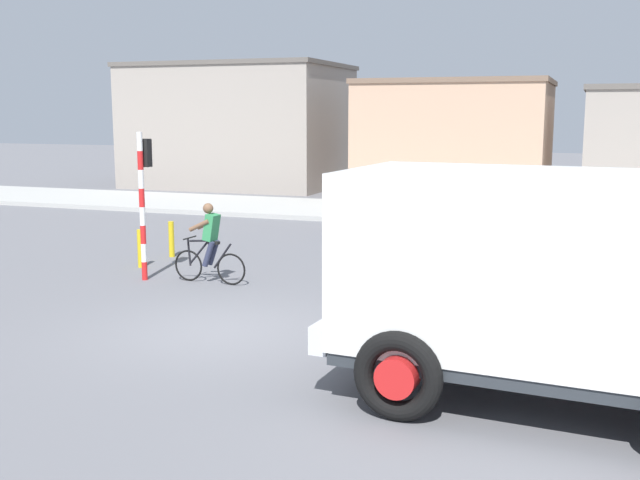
{
  "coord_description": "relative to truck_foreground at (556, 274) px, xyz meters",
  "views": [
    {
      "loc": [
        5.74,
        -11.03,
        3.63
      ],
      "look_at": [
        0.85,
        2.5,
        1.2
      ],
      "focal_mm": 42.87,
      "sensor_mm": 36.0,
      "label": 1
    }
  ],
  "objects": [
    {
      "name": "bollard_near",
      "position": [
        -9.58,
        5.6,
        -1.22
      ],
      "size": [
        0.14,
        0.14,
        0.9
      ],
      "primitive_type": "cylinder",
      "color": "gold",
      "rests_on": "ground"
    },
    {
      "name": "sidewalk_far",
      "position": [
        -5.35,
        16.67,
        -1.59
      ],
      "size": [
        80.0,
        5.0,
        0.16
      ],
      "primitive_type": "cube",
      "color": "#ADADA8",
      "rests_on": "ground"
    },
    {
      "name": "car_white_mid",
      "position": [
        -4.0,
        12.2,
        -0.85
      ],
      "size": [
        4.02,
        1.91,
        1.6
      ],
      "color": "#234C9E",
      "rests_on": "ground"
    },
    {
      "name": "bollard_far",
      "position": [
        -9.58,
        7.0,
        -1.22
      ],
      "size": [
        0.14,
        0.14,
        0.9
      ],
      "primitive_type": "cylinder",
      "color": "gold",
      "rests_on": "ground"
    },
    {
      "name": "ground_plane",
      "position": [
        -5.35,
        1.47,
        -1.67
      ],
      "size": [
        120.0,
        120.0,
        0.0
      ],
      "primitive_type": "plane",
      "color": "slate"
    },
    {
      "name": "truck_foreground",
      "position": [
        0.0,
        0.0,
        0.0
      ],
      "size": [
        5.58,
        3.12,
        2.9
      ],
      "color": "white",
      "rests_on": "ground"
    },
    {
      "name": "pedestrian_near_kerb",
      "position": [
        -1.07,
        11.14,
        -0.82
      ],
      "size": [
        0.34,
        0.22,
        1.62
      ],
      "color": "#2D334C",
      "rests_on": "ground"
    },
    {
      "name": "traffic_light_pole",
      "position": [
        -8.74,
        4.53,
        0.4
      ],
      "size": [
        0.24,
        0.43,
        3.2
      ],
      "color": "red",
      "rests_on": "ground"
    },
    {
      "name": "cyclist",
      "position": [
        -7.25,
        4.66,
        -0.8
      ],
      "size": [
        1.73,
        0.5,
        1.72
      ],
      "color": "black",
      "rests_on": "ground"
    },
    {
      "name": "building_mid_block",
      "position": [
        -5.22,
        22.92,
        0.79
      ],
      "size": [
        7.63,
        6.69,
        4.91
      ],
      "color": "tan",
      "rests_on": "ground"
    },
    {
      "name": "building_corner_left",
      "position": [
        -16.18,
        24.75,
        1.27
      ],
      "size": [
        9.92,
        7.34,
        5.88
      ],
      "color": "#9E9389",
      "rests_on": "ground"
    }
  ]
}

